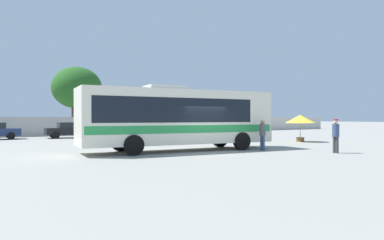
% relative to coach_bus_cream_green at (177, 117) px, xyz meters
% --- Properties ---
extents(ground_plane, '(300.00, 300.00, 0.00)m').
position_rel_coach_bus_cream_green_xyz_m(ground_plane, '(1.00, 8.87, -1.96)').
color(ground_plane, gray).
extents(perimeter_wall, '(80.00, 0.30, 1.98)m').
position_rel_coach_bus_cream_green_xyz_m(perimeter_wall, '(1.00, 21.39, -0.97)').
color(perimeter_wall, beige).
rests_on(perimeter_wall, ground_plane).
extents(coach_bus_cream_green, '(11.37, 3.72, 3.67)m').
position_rel_coach_bus_cream_green_xyz_m(coach_bus_cream_green, '(0.00, 0.00, 0.00)').
color(coach_bus_cream_green, silver).
rests_on(coach_bus_cream_green, ground_plane).
extents(attendant_by_bus_door, '(0.38, 0.38, 1.77)m').
position_rel_coach_bus_cream_green_xyz_m(attendant_by_bus_door, '(4.32, -2.37, -0.96)').
color(attendant_by_bus_door, '#33476B').
rests_on(attendant_by_bus_door, ground_plane).
extents(passenger_waiting_on_apron, '(0.37, 0.37, 1.82)m').
position_rel_coach_bus_cream_green_xyz_m(passenger_waiting_on_apron, '(6.55, -5.58, -0.92)').
color(passenger_waiting_on_apron, '#38383D').
rests_on(passenger_waiting_on_apron, ground_plane).
extents(vendor_umbrella_near_gate_yellow, '(2.30, 2.30, 2.11)m').
position_rel_coach_bus_cream_green_xyz_m(vendor_umbrella_near_gate_yellow, '(11.98, 1.33, -0.19)').
color(vendor_umbrella_near_gate_yellow, gray).
rests_on(vendor_umbrella_near_gate_yellow, ground_plane).
extents(parked_car_second_black, '(4.16, 2.09, 1.46)m').
position_rel_coach_bus_cream_green_xyz_m(parked_car_second_black, '(-1.94, 16.85, -1.18)').
color(parked_car_second_black, black).
rests_on(parked_car_second_black, ground_plane).
extents(parked_car_third_dark_blue, '(4.22, 2.13, 1.53)m').
position_rel_coach_bus_cream_green_xyz_m(parked_car_third_dark_blue, '(3.69, 17.68, -1.15)').
color(parked_car_third_dark_blue, navy).
rests_on(parked_car_third_dark_blue, ground_plane).
extents(utility_pole_near, '(1.79, 0.45, 7.71)m').
position_rel_coach_bus_cream_green_xyz_m(utility_pole_near, '(0.42, 25.18, 2.08)').
color(utility_pole_near, '#4C3823').
rests_on(utility_pole_near, ground_plane).
extents(roadside_tree_midleft, '(5.87, 5.87, 8.01)m').
position_rel_coach_bus_cream_green_xyz_m(roadside_tree_midleft, '(1.04, 25.61, 3.55)').
color(roadside_tree_midleft, brown).
rests_on(roadside_tree_midleft, ground_plane).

